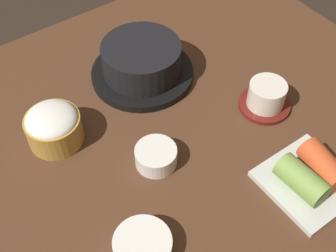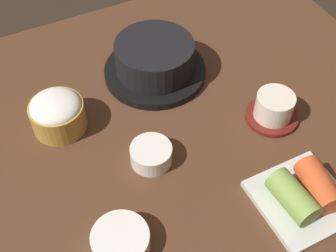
{
  "view_description": "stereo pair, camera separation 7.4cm",
  "coord_description": "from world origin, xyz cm",
  "px_view_note": "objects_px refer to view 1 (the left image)",
  "views": [
    {
      "loc": [
        -25.65,
        -40.81,
        61.32
      ],
      "look_at": [
        2.0,
        -2.0,
        5.0
      ],
      "focal_mm": 47.42,
      "sensor_mm": 36.0,
      "label": 1
    },
    {
      "loc": [
        -19.33,
        -44.61,
        61.32
      ],
      "look_at": [
        2.0,
        -2.0,
        5.0
      ],
      "focal_mm": 47.42,
      "sensor_mm": 36.0,
      "label": 2
    }
  ],
  "objects_px": {
    "kimchi_plate": "(311,176)",
    "stone_pot": "(142,62)",
    "tea_cup_with_saucer": "(266,97)",
    "rice_bowl": "(53,126)",
    "banchan_cup_center": "(156,156)",
    "side_bowl_near": "(143,246)"
  },
  "relations": [
    {
      "from": "rice_bowl",
      "to": "banchan_cup_center",
      "type": "bearing_deg",
      "value": -51.35
    },
    {
      "from": "stone_pot",
      "to": "rice_bowl",
      "type": "distance_m",
      "value": 0.21
    },
    {
      "from": "banchan_cup_center",
      "to": "kimchi_plate",
      "type": "distance_m",
      "value": 0.24
    },
    {
      "from": "banchan_cup_center",
      "to": "side_bowl_near",
      "type": "xyz_separation_m",
      "value": [
        -0.1,
        -0.12,
        -0.0
      ]
    },
    {
      "from": "tea_cup_with_saucer",
      "to": "banchan_cup_center",
      "type": "height_order",
      "value": "tea_cup_with_saucer"
    },
    {
      "from": "stone_pot",
      "to": "kimchi_plate",
      "type": "distance_m",
      "value": 0.37
    },
    {
      "from": "kimchi_plate",
      "to": "tea_cup_with_saucer",
      "type": "bearing_deg",
      "value": 70.12
    },
    {
      "from": "stone_pot",
      "to": "rice_bowl",
      "type": "relative_size",
      "value": 2.1
    },
    {
      "from": "stone_pot",
      "to": "tea_cup_with_saucer",
      "type": "height_order",
      "value": "stone_pot"
    },
    {
      "from": "stone_pot",
      "to": "rice_bowl",
      "type": "height_order",
      "value": "stone_pot"
    },
    {
      "from": "tea_cup_with_saucer",
      "to": "banchan_cup_center",
      "type": "distance_m",
      "value": 0.23
    },
    {
      "from": "kimchi_plate",
      "to": "stone_pot",
      "type": "bearing_deg",
      "value": 102.22
    },
    {
      "from": "stone_pot",
      "to": "kimchi_plate",
      "type": "height_order",
      "value": "stone_pot"
    },
    {
      "from": "kimchi_plate",
      "to": "side_bowl_near",
      "type": "bearing_deg",
      "value": 168.24
    },
    {
      "from": "rice_bowl",
      "to": "kimchi_plate",
      "type": "bearing_deg",
      "value": -47.81
    },
    {
      "from": "tea_cup_with_saucer",
      "to": "kimchi_plate",
      "type": "bearing_deg",
      "value": -109.88
    },
    {
      "from": "stone_pot",
      "to": "tea_cup_with_saucer",
      "type": "distance_m",
      "value": 0.24
    },
    {
      "from": "banchan_cup_center",
      "to": "side_bowl_near",
      "type": "bearing_deg",
      "value": -131.3
    },
    {
      "from": "stone_pot",
      "to": "banchan_cup_center",
      "type": "bearing_deg",
      "value": -117.17
    },
    {
      "from": "rice_bowl",
      "to": "banchan_cup_center",
      "type": "xyz_separation_m",
      "value": [
        0.11,
        -0.14,
        -0.02
      ]
    },
    {
      "from": "rice_bowl",
      "to": "kimchi_plate",
      "type": "xyz_separation_m",
      "value": [
        0.28,
        -0.31,
        -0.01
      ]
    },
    {
      "from": "tea_cup_with_saucer",
      "to": "side_bowl_near",
      "type": "xyz_separation_m",
      "value": [
        -0.33,
        -0.1,
        -0.01
      ]
    }
  ]
}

